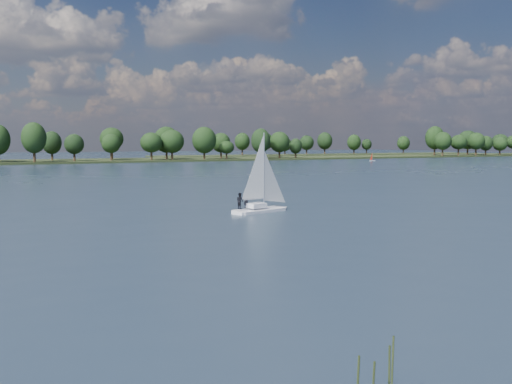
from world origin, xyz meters
The scene contains 6 objects.
ground centered at (0.00, 100.00, 0.00)m, with size 700.00×700.00×0.00m, color #233342.
far_shore centered at (0.00, 212.00, 0.00)m, with size 660.00×40.00×1.50m, color black.
far_shore_back centered at (160.00, 260.00, 0.00)m, with size 220.00×30.00×1.40m, color black.
sailboat centered at (-10.11, 33.55, 2.62)m, with size 7.39×3.83×9.37m.
dinghy_orange centered at (114.57, 165.77, 0.94)m, with size 2.54×1.07×4.00m.
treeline centered at (-10.57, 208.39, 8.13)m, with size 563.13×74.58×18.33m.
Camera 1 is at (-40.20, -22.63, 7.90)m, focal length 40.00 mm.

